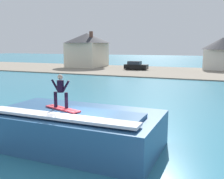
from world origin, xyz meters
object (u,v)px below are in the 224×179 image
object	(u,v)px
car_near_shore	(136,66)
surfer	(61,89)
house_small_cottage	(222,52)
wave_crest	(76,129)
surfboard	(63,109)
house_with_chimney	(87,48)

from	to	relation	value
car_near_shore	surfer	bearing A→B (deg)	-77.31
house_small_cottage	car_near_shore	bearing A→B (deg)	-155.15
wave_crest	surfboard	world-z (taller)	surfboard
wave_crest	surfboard	xyz separation A→B (m)	(-0.42, -0.42, 1.04)
house_with_chimney	house_small_cottage	bearing A→B (deg)	7.84
surfboard	car_near_shore	world-z (taller)	surfboard
wave_crest	house_small_cottage	distance (m)	47.02
house_small_cottage	surfer	bearing A→B (deg)	-98.26
surfboard	house_with_chimney	distance (m)	48.28
surfboard	car_near_shore	bearing A→B (deg)	102.84
surfer	car_near_shore	xyz separation A→B (m)	(-8.91, 39.59, -1.88)
car_near_shore	house_small_cottage	xyz separation A→B (m)	(15.72, 7.28, 2.70)
car_near_shore	house_with_chimney	distance (m)	13.61
surfboard	surfer	distance (m)	0.91
house_small_cottage	wave_crest	bearing A→B (deg)	-97.66
house_with_chimney	surfer	bearing A→B (deg)	-63.27
surfboard	surfer	xyz separation A→B (m)	(-0.12, 0.07, 0.90)
surfer	car_near_shore	size ratio (longest dim) A/B	0.34
surfboard	house_with_chimney	xyz separation A→B (m)	(-21.76, 43.03, 2.51)
house_with_chimney	wave_crest	bearing A→B (deg)	-62.50
wave_crest	house_with_chimney	xyz separation A→B (m)	(-22.18, 42.61, 3.54)
wave_crest	car_near_shore	world-z (taller)	wave_crest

